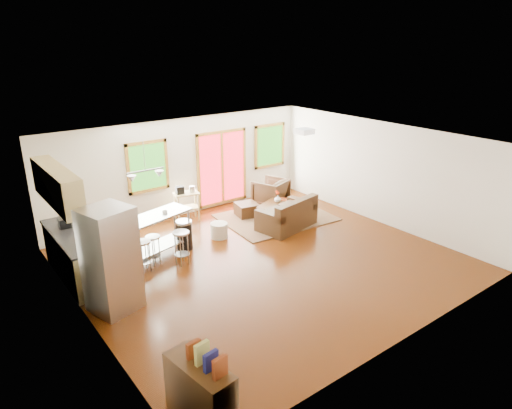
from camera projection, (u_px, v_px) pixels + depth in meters
floor at (264, 261)px, 9.86m from camera, size 7.50×7.00×0.02m
ceiling at (265, 141)px, 8.96m from camera, size 7.50×7.00×0.02m
back_wall at (183, 168)px, 12.04m from camera, size 7.50×0.02×2.60m
left_wall at (80, 253)px, 7.28m from camera, size 0.02×7.00×2.60m
right_wall at (381, 173)px, 11.54m from camera, size 0.02×7.00×2.60m
front_wall at (410, 269)px, 6.78m from camera, size 7.50×0.02×2.60m
window_left at (148, 167)px, 11.36m from camera, size 1.10×0.05×1.30m
french_doors at (222, 168)px, 12.75m from camera, size 1.60×0.05×2.10m
window_right at (270, 146)px, 13.57m from camera, size 1.10×0.05×1.30m
rug at (276, 217)px, 12.17m from camera, size 2.95×2.37×0.03m
loveseat at (288, 216)px, 11.42m from camera, size 1.63×1.11×0.80m
coffee_table at (276, 206)px, 12.04m from camera, size 1.19×0.97×0.41m
armchair at (271, 191)px, 12.93m from camera, size 1.06×1.03×0.86m
ottoman at (247, 210)px, 12.23m from camera, size 0.64×0.64×0.36m
pouf at (219, 230)px, 10.93m from camera, size 0.49×0.49×0.36m
vase at (278, 198)px, 12.12m from camera, size 0.18×0.19×0.32m
book at (281, 196)px, 12.19m from camera, size 0.22×0.10×0.29m
cabinets at (69, 235)px, 8.84m from camera, size 0.64×2.24×2.30m
refrigerator at (111, 260)px, 7.81m from camera, size 0.93×0.91×1.89m
island at (157, 228)px, 9.80m from camera, size 1.66×0.99×0.98m
cup at (165, 212)px, 9.78m from camera, size 0.13×0.12×0.11m
bar_stool_a at (143, 249)px, 9.23m from camera, size 0.35×0.35×0.68m
bar_stool_b at (153, 244)px, 9.53m from camera, size 0.37×0.37×0.65m
bar_stool_c at (181, 240)px, 9.52m from camera, size 0.38×0.38×0.74m
trash_can at (184, 235)px, 10.29m from camera, size 0.43×0.43×0.68m
kitchen_cart at (186, 197)px, 11.78m from camera, size 0.70×0.53×0.96m
bookshelf at (201, 393)px, 5.56m from camera, size 0.51×1.03×1.16m
ceiling_flush at (304, 131)px, 10.34m from camera, size 0.35×0.35×0.12m
pendant_light at (146, 175)px, 9.25m from camera, size 0.80×0.18×0.79m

